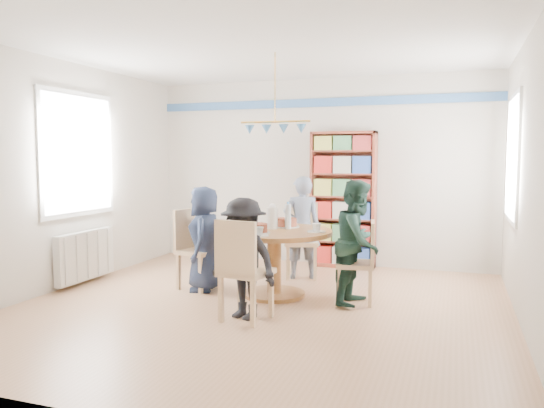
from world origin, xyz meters
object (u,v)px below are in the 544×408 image
at_px(person_left, 205,239).
at_px(person_near, 244,258).
at_px(chair_right, 362,258).
at_px(person_right, 358,242).
at_px(chair_left, 193,245).
at_px(person_far, 302,227).
at_px(dining_table, 274,247).
at_px(chair_near, 242,266).
at_px(radiator, 85,255).
at_px(chair_far, 302,236).
at_px(bookshelf, 343,201).

xyz_separation_m(person_left, person_near, (0.84, -0.85, -0.03)).
distance_m(chair_right, person_right, 0.18).
relative_size(chair_left, person_far, 0.72).
height_order(dining_table, chair_left, chair_left).
height_order(dining_table, chair_near, chair_near).
height_order(radiator, dining_table, dining_table).
distance_m(radiator, person_right, 3.37).
height_order(chair_far, person_near, person_near).
xyz_separation_m(chair_right, person_near, (-1.00, -0.90, 0.10)).
distance_m(radiator, chair_near, 2.57).
xyz_separation_m(radiator, chair_right, (3.40, 0.22, 0.14)).
distance_m(chair_left, person_left, 0.21).
bearing_deg(chair_left, person_left, -18.57).
relative_size(chair_far, bookshelf, 0.50).
relative_size(chair_left, bookshelf, 0.49).
xyz_separation_m(person_far, person_near, (-0.06, -1.83, -0.07)).
relative_size(dining_table, chair_left, 1.37).
xyz_separation_m(chair_far, person_left, (-0.86, -1.10, 0.08)).
bearing_deg(person_near, chair_left, 156.91).
xyz_separation_m(chair_left, chair_far, (1.04, 1.04, 0.01)).
relative_size(chair_right, person_far, 0.67).
xyz_separation_m(chair_left, person_left, (0.18, -0.06, 0.09)).
xyz_separation_m(chair_far, person_right, (0.93, -1.07, 0.13)).
height_order(dining_table, person_right, person_right).
xyz_separation_m(radiator, dining_table, (2.41, 0.20, 0.21)).
distance_m(radiator, chair_left, 1.41).
bearing_deg(chair_right, radiator, -176.31).
distance_m(person_right, person_far, 1.30).
relative_size(person_right, person_near, 1.13).
xyz_separation_m(chair_left, person_far, (1.08, 0.92, 0.14)).
bearing_deg(chair_far, radiator, -152.38).
distance_m(chair_right, person_left, 1.84).
relative_size(person_right, person_far, 1.00).
relative_size(chair_far, person_far, 0.73).
xyz_separation_m(chair_near, person_right, (0.92, 1.01, 0.12)).
bearing_deg(radiator, chair_left, 9.36).
xyz_separation_m(chair_left, chair_right, (2.02, -0.01, -0.03)).
height_order(chair_far, chair_near, chair_near).
relative_size(chair_near, person_left, 0.80).
height_order(person_right, bookshelf, bookshelf).
relative_size(radiator, person_left, 0.82).
height_order(chair_far, person_left, person_left).
distance_m(chair_near, bookshelf, 2.91).
distance_m(radiator, dining_table, 2.43).
height_order(chair_near, bookshelf, bookshelf).
height_order(person_far, bookshelf, bookshelf).
xyz_separation_m(person_left, person_right, (1.79, 0.03, 0.05)).
xyz_separation_m(person_right, person_far, (-0.89, 0.95, -0.00)).
bearing_deg(chair_right, dining_table, -178.99).
bearing_deg(person_near, chair_far, 108.14).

